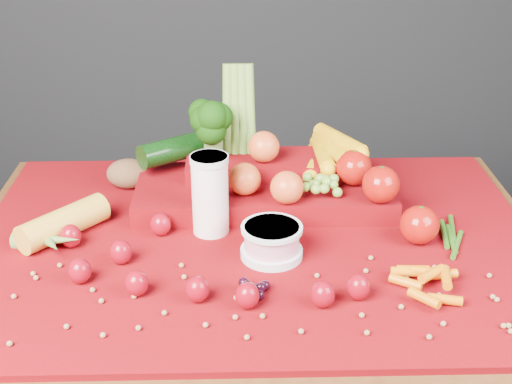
{
  "coord_description": "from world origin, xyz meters",
  "views": [
    {
      "loc": [
        -0.03,
        -1.16,
        1.43
      ],
      "look_at": [
        0.0,
        0.02,
        0.85
      ],
      "focal_mm": 50.0,
      "sensor_mm": 36.0,
      "label": 1
    }
  ],
  "objects_px": {
    "table": "(256,287)",
    "produce_mound": "(273,176)",
    "milk_glass": "(210,192)",
    "yogurt_bowl": "(272,240)"
  },
  "relations": [
    {
      "from": "table",
      "to": "produce_mound",
      "type": "bearing_deg",
      "value": 76.63
    },
    {
      "from": "milk_glass",
      "to": "produce_mound",
      "type": "relative_size",
      "value": 0.27
    },
    {
      "from": "yogurt_bowl",
      "to": "milk_glass",
      "type": "bearing_deg",
      "value": 139.45
    },
    {
      "from": "table",
      "to": "produce_mound",
      "type": "distance_m",
      "value": 0.23
    },
    {
      "from": "table",
      "to": "yogurt_bowl",
      "type": "relative_size",
      "value": 9.83
    },
    {
      "from": "milk_glass",
      "to": "produce_mound",
      "type": "height_order",
      "value": "produce_mound"
    },
    {
      "from": "milk_glass",
      "to": "yogurt_bowl",
      "type": "relative_size",
      "value": 1.4
    },
    {
      "from": "produce_mound",
      "to": "yogurt_bowl",
      "type": "bearing_deg",
      "value": -93.04
    },
    {
      "from": "milk_glass",
      "to": "produce_mound",
      "type": "bearing_deg",
      "value": 45.56
    },
    {
      "from": "table",
      "to": "milk_glass",
      "type": "xyz_separation_m",
      "value": [
        -0.09,
        0.03,
        0.19
      ]
    }
  ]
}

